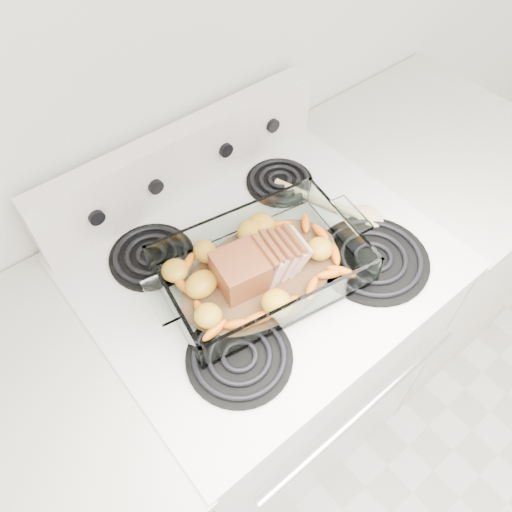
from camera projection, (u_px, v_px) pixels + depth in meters
electric_range at (260, 352)px, 1.48m from camera, size 0.78×0.70×1.12m
counter_left at (53, 509)px, 1.23m from camera, size 0.58×0.68×0.93m
counter_right at (407, 245)px, 1.75m from camera, size 0.58×0.68×0.93m
baking_dish at (262, 269)px, 1.07m from camera, size 0.42×0.27×0.08m
pork_roast at (255, 267)px, 1.04m from camera, size 0.21×0.10×0.08m
roast_vegetables at (249, 257)px, 1.08m from camera, size 0.39×0.21×0.05m
wooden_spoon at (345, 208)px, 1.20m from camera, size 0.13×0.27×0.02m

